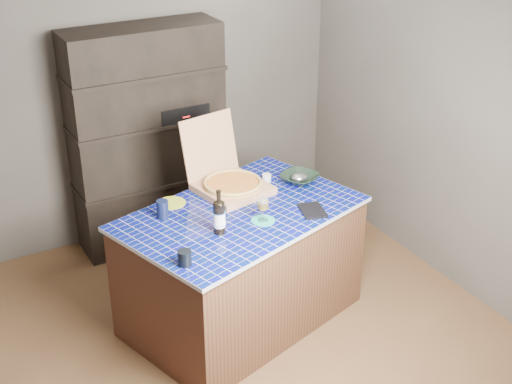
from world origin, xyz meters
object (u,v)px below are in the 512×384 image
pizza_box (230,182)px  bowl (299,178)px  mead_bottle (219,216)px  dvd_case (312,211)px  kitchen_island (241,266)px  wine_glass (263,204)px

pizza_box → bowl: size_ratio=2.36×
pizza_box → mead_bottle: (-0.32, -0.49, 0.05)m
mead_bottle → dvd_case: 0.67m
kitchen_island → dvd_case: bearing=-46.0°
pizza_box → bowl: (0.49, -0.12, -0.04)m
wine_glass → mead_bottle: bearing=179.8°
dvd_case → bowl: (0.16, 0.42, 0.02)m
kitchen_island → bowl: 0.76m
mead_bottle → bowl: (0.82, 0.37, -0.08)m
pizza_box → dvd_case: 0.63m
dvd_case → bowl: bowl is taller
wine_glass → dvd_case: wine_glass is taller
mead_bottle → wine_glass: size_ratio=1.72×
mead_bottle → kitchen_island: bearing=37.1°
bowl → mead_bottle: bearing=-155.6°
wine_glass → bowl: 0.63m
dvd_case → mead_bottle: bearing=-168.9°
kitchen_island → bowl: bowl is taller
pizza_box → wine_glass: (-0.02, -0.49, 0.05)m
kitchen_island → pizza_box: 0.59m
kitchen_island → dvd_case: dvd_case is taller
kitchen_island → dvd_case: 0.64m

